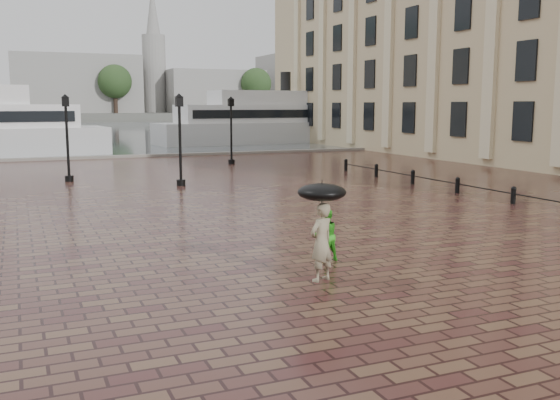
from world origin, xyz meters
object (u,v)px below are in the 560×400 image
at_px(adult_pedestrian, 321,242).
at_px(ferry_far, 263,122).
at_px(street_lamps, 76,137).
at_px(child_pedestrian, 326,235).

relative_size(adult_pedestrian, ferry_far, 0.08).
xyz_separation_m(street_lamps, adult_pedestrian, (3.40, -21.56, -1.42)).
bearing_deg(ferry_far, child_pedestrian, -114.24).
height_order(street_lamps, child_pedestrian, street_lamps).
xyz_separation_m(street_lamps, child_pedestrian, (4.34, -19.95, -1.65)).
bearing_deg(child_pedestrian, street_lamps, -85.69).
height_order(street_lamps, ferry_far, ferry_far).
bearing_deg(adult_pedestrian, ferry_far, -131.26).
xyz_separation_m(adult_pedestrian, child_pedestrian, (0.94, 1.61, -0.23)).
relative_size(street_lamps, child_pedestrian, 15.86).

